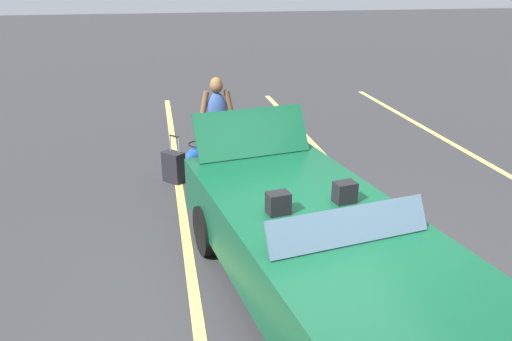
# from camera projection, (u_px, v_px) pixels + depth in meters

# --- Properties ---
(ground_plane) EXTENTS (80.00, 80.00, 0.00)m
(ground_plane) POSITION_uv_depth(u_px,v_px,m) (317.00, 297.00, 5.21)
(ground_plane) COLOR #333335
(lot_line_near) EXTENTS (18.00, 0.12, 0.01)m
(lot_line_near) POSITION_uv_depth(u_px,v_px,m) (196.00, 312.00, 4.98)
(lot_line_near) COLOR #EAE066
(lot_line_near) RESTS_ON ground_plane
(lot_line_mid) EXTENTS (18.00, 0.12, 0.01)m
(lot_line_mid) POSITION_uv_depth(u_px,v_px,m) (444.00, 282.00, 5.47)
(lot_line_mid) COLOR #EAE066
(lot_line_mid) RESTS_ON ground_plane
(convertible_car) EXTENTS (4.42, 2.41, 1.50)m
(convertible_car) POSITION_uv_depth(u_px,v_px,m) (329.00, 257.00, 4.82)
(convertible_car) COLOR #0F4C2D
(convertible_car) RESTS_ON ground_plane
(suitcase_large_black) EXTENTS (0.56, 0.49, 1.02)m
(suitcase_large_black) POSITION_uv_depth(u_px,v_px,m) (246.00, 170.00, 7.53)
(suitcase_large_black) COLOR black
(suitcase_large_black) RESTS_ON ground_plane
(suitcase_medium_bright) EXTENTS (0.42, 0.28, 0.62)m
(suitcase_medium_bright) POSITION_uv_depth(u_px,v_px,m) (256.00, 154.00, 8.41)
(suitcase_medium_bright) COLOR orange
(suitcase_medium_bright) RESTS_ON ground_plane
(suitcase_small_carryon) EXTENTS (0.39, 0.38, 0.77)m
(suitcase_small_carryon) POSITION_uv_depth(u_px,v_px,m) (174.00, 167.00, 7.99)
(suitcase_small_carryon) COLOR black
(suitcase_small_carryon) RESTS_ON ground_plane
(duffel_bag) EXTENTS (0.66, 0.67, 0.34)m
(duffel_bag) POSITION_uv_depth(u_px,v_px,m) (199.00, 153.00, 8.89)
(duffel_bag) COLOR #1E479E
(duffel_bag) RESTS_ON ground_plane
(traveler_person) EXTENTS (0.23, 0.60, 1.65)m
(traveler_person) POSITION_uv_depth(u_px,v_px,m) (217.00, 123.00, 7.92)
(traveler_person) COLOR #4C3F2D
(traveler_person) RESTS_ON ground_plane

